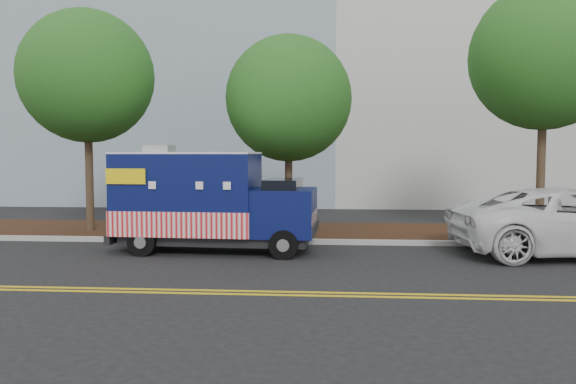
{
  "coord_description": "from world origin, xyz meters",
  "views": [
    {
      "loc": [
        1.76,
        -15.27,
        2.73
      ],
      "look_at": [
        0.56,
        0.6,
        1.62
      ],
      "focal_mm": 35.0,
      "sensor_mm": 36.0,
      "label": 1
    }
  ],
  "objects": [
    {
      "name": "food_truck",
      "position": [
        -1.69,
        -0.01,
        1.33
      ],
      "size": [
        5.68,
        2.37,
        2.94
      ],
      "rotation": [
        0.0,
        0.0,
        -0.05
      ],
      "color": "black",
      "rests_on": "ground"
    },
    {
      "name": "tree_b",
      "position": [
        0.35,
        3.65,
        4.54
      ],
      "size": [
        4.23,
        4.23,
        6.67
      ],
      "color": "#38281C",
      "rests_on": "ground"
    },
    {
      "name": "sign_post",
      "position": [
        -4.11,
        1.63,
        1.2
      ],
      "size": [
        0.06,
        0.06,
        2.4
      ],
      "primitive_type": "cube",
      "color": "#473828",
      "rests_on": "ground"
    },
    {
      "name": "ground",
      "position": [
        0.0,
        0.0,
        0.0
      ],
      "size": [
        120.0,
        120.0,
        0.0
      ],
      "primitive_type": "plane",
      "color": "black",
      "rests_on": "ground"
    },
    {
      "name": "tree_a",
      "position": [
        -6.27,
        2.88,
        5.24
      ],
      "size": [
        4.37,
        4.37,
        7.43
      ],
      "color": "#38281C",
      "rests_on": "ground"
    },
    {
      "name": "mulch_strip",
      "position": [
        0.0,
        3.5,
        0.07
      ],
      "size": [
        120.0,
        4.0,
        0.15
      ],
      "primitive_type": "cube",
      "color": "black",
      "rests_on": "ground"
    },
    {
      "name": "centerline_near",
      "position": [
        0.0,
        -4.45,
        0.01
      ],
      "size": [
        120.0,
        0.1,
        0.01
      ],
      "primitive_type": "cube",
      "color": "gold",
      "rests_on": "ground"
    },
    {
      "name": "tree_c",
      "position": [
        8.3,
        2.73,
        5.68
      ],
      "size": [
        4.52,
        4.52,
        7.96
      ],
      "color": "#38281C",
      "rests_on": "ground"
    },
    {
      "name": "curb",
      "position": [
        0.0,
        1.4,
        0.07
      ],
      "size": [
        120.0,
        0.18,
        0.15
      ],
      "primitive_type": "cube",
      "color": "#9E9E99",
      "rests_on": "ground"
    },
    {
      "name": "centerline_far",
      "position": [
        0.0,
        -4.7,
        0.01
      ],
      "size": [
        120.0,
        0.1,
        0.01
      ],
      "primitive_type": "cube",
      "color": "gold",
      "rests_on": "ground"
    },
    {
      "name": "white_car",
      "position": [
        8.27,
        0.11,
        0.9
      ],
      "size": [
        6.75,
        3.66,
        1.8
      ],
      "primitive_type": "imported",
      "rotation": [
        0.0,
        0.0,
        1.68
      ],
      "color": "white",
      "rests_on": "ground"
    }
  ]
}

